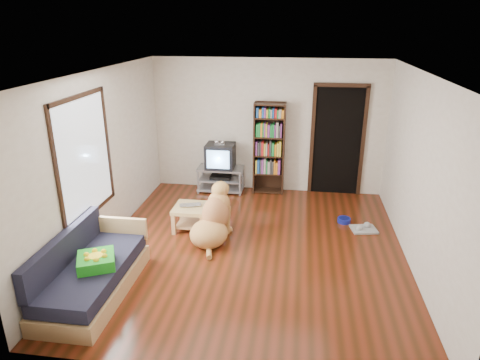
# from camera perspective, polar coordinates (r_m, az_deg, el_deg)

# --- Properties ---
(ground) EXTENTS (5.00, 5.00, 0.00)m
(ground) POSITION_cam_1_polar(r_m,az_deg,el_deg) (6.55, 1.61, -9.14)
(ground) COLOR #5E2110
(ground) RESTS_ON ground
(ceiling) EXTENTS (5.00, 5.00, 0.00)m
(ceiling) POSITION_cam_1_polar(r_m,az_deg,el_deg) (5.73, 1.87, 14.09)
(ceiling) COLOR white
(ceiling) RESTS_ON ground
(wall_back) EXTENTS (4.50, 0.00, 4.50)m
(wall_back) POSITION_cam_1_polar(r_m,az_deg,el_deg) (8.41, 3.70, 7.12)
(wall_back) COLOR silver
(wall_back) RESTS_ON ground
(wall_front) EXTENTS (4.50, 0.00, 4.50)m
(wall_front) POSITION_cam_1_polar(r_m,az_deg,el_deg) (3.76, -2.73, -10.56)
(wall_front) COLOR silver
(wall_front) RESTS_ON ground
(wall_left) EXTENTS (0.00, 5.00, 5.00)m
(wall_left) POSITION_cam_1_polar(r_m,az_deg,el_deg) (6.64, -17.96, 2.50)
(wall_left) COLOR silver
(wall_left) RESTS_ON ground
(wall_right) EXTENTS (0.00, 5.00, 5.00)m
(wall_right) POSITION_cam_1_polar(r_m,az_deg,el_deg) (6.20, 22.88, 0.60)
(wall_right) COLOR silver
(wall_right) RESTS_ON ground
(green_cushion) EXTENTS (0.57, 0.57, 0.14)m
(green_cushion) POSITION_cam_1_polar(r_m,az_deg,el_deg) (5.58, -18.63, -10.18)
(green_cushion) COLOR #219A1C
(green_cushion) RESTS_ON sofa
(laptop) EXTENTS (0.40, 0.32, 0.03)m
(laptop) POSITION_cam_1_polar(r_m,az_deg,el_deg) (6.98, -6.63, -3.51)
(laptop) COLOR silver
(laptop) RESTS_ON coffee_table
(dog_bowl) EXTENTS (0.22, 0.22, 0.08)m
(dog_bowl) POSITION_cam_1_polar(r_m,az_deg,el_deg) (7.54, 13.70, -5.23)
(dog_bowl) COLOR navy
(dog_bowl) RESTS_ON ground
(grey_rag) EXTENTS (0.46, 0.39, 0.03)m
(grey_rag) POSITION_cam_1_polar(r_m,az_deg,el_deg) (7.37, 16.17, -6.33)
(grey_rag) COLOR #9F9F9F
(grey_rag) RESTS_ON ground
(window) EXTENTS (0.03, 1.46, 1.70)m
(window) POSITION_cam_1_polar(r_m,az_deg,el_deg) (6.15, -19.99, 2.82)
(window) COLOR white
(window) RESTS_ON wall_left
(doorway) EXTENTS (1.03, 0.05, 2.19)m
(doorway) POSITION_cam_1_polar(r_m,az_deg,el_deg) (8.44, 12.87, 5.43)
(doorway) COLOR black
(doorway) RESTS_ON wall_back
(tv_stand) EXTENTS (0.90, 0.45, 0.50)m
(tv_stand) POSITION_cam_1_polar(r_m,az_deg,el_deg) (8.58, -2.59, 0.24)
(tv_stand) COLOR #99999E
(tv_stand) RESTS_ON ground
(crt_tv) EXTENTS (0.55, 0.52, 0.58)m
(crt_tv) POSITION_cam_1_polar(r_m,az_deg,el_deg) (8.45, -2.61, 3.30)
(crt_tv) COLOR black
(crt_tv) RESTS_ON tv_stand
(bookshelf) EXTENTS (0.60, 0.30, 1.80)m
(bookshelf) POSITION_cam_1_polar(r_m,az_deg,el_deg) (8.33, 3.91, 4.86)
(bookshelf) COLOR black
(bookshelf) RESTS_ON ground
(sofa) EXTENTS (0.80, 1.80, 0.80)m
(sofa) POSITION_cam_1_polar(r_m,az_deg,el_deg) (5.78, -19.30, -11.78)
(sofa) COLOR tan
(sofa) RESTS_ON ground
(coffee_table) EXTENTS (0.55, 0.55, 0.40)m
(coffee_table) POSITION_cam_1_polar(r_m,az_deg,el_deg) (7.06, -6.52, -4.41)
(coffee_table) COLOR #D5B96D
(coffee_table) RESTS_ON ground
(dog) EXTENTS (0.73, 1.13, 0.92)m
(dog) POSITION_cam_1_polar(r_m,az_deg,el_deg) (6.66, -3.54, -5.35)
(dog) COLOR #CF834F
(dog) RESTS_ON ground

